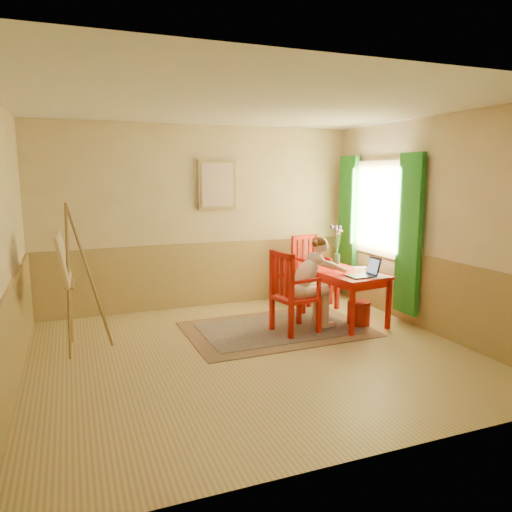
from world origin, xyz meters
name	(u,v)px	position (x,y,z in m)	size (l,w,h in m)	color
room	(253,234)	(0.00, 0.00, 1.40)	(5.04, 4.54, 2.84)	tan
wainscot	(231,296)	(0.00, 0.80, 0.50)	(5.00, 4.50, 1.00)	tan
window	(377,222)	(2.42, 1.10, 1.35)	(0.12, 2.01, 2.20)	white
wall_portrait	(217,185)	(0.25, 2.20, 1.90)	(0.60, 0.05, 0.76)	tan
rug	(277,329)	(0.61, 0.70, 0.01)	(2.43, 1.65, 0.02)	#8C7251
table	(345,278)	(1.64, 0.69, 0.63)	(0.87, 1.28, 0.72)	red
chair_left	(292,293)	(0.73, 0.50, 0.55)	(0.59, 0.57, 1.09)	red
chair_back	(310,269)	(1.67, 1.81, 0.54)	(0.55, 0.56, 1.08)	red
figure	(311,279)	(1.03, 0.55, 0.69)	(0.95, 0.49, 1.24)	beige
laptop	(365,273)	(1.72, 0.32, 0.77)	(0.42, 0.26, 0.25)	#1E2338
papers	(359,271)	(1.85, 0.67, 0.72)	(0.63, 1.06, 0.00)	white
vase	(337,246)	(1.83, 1.25, 0.99)	(0.25, 0.30, 0.60)	#3F724C
wastebasket	(359,313)	(1.74, 0.48, 0.17)	(0.31, 0.31, 0.33)	#AD1C0F
easel	(67,264)	(-1.97, 0.88, 1.04)	(0.59, 0.78, 1.75)	olive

